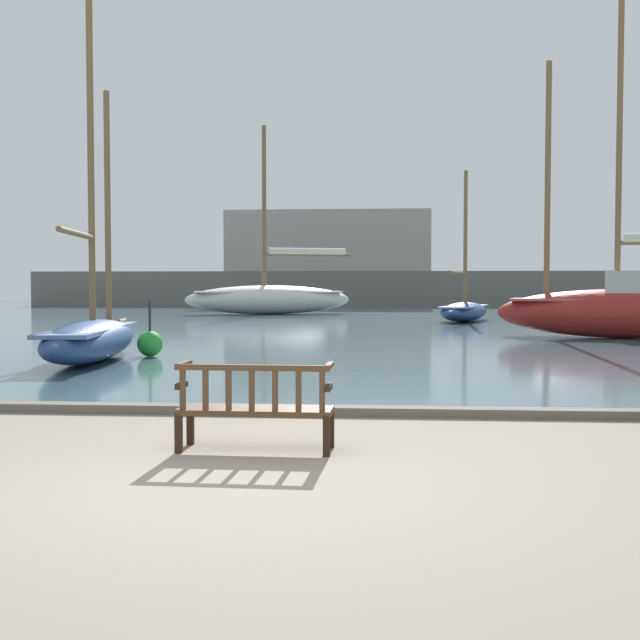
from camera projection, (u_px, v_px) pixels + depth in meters
The scene contains 10 objects.
ground_plane at pixel (226, 487), 6.86m from camera, with size 160.00×160.00×0.00m, color gray.
harbor_water at pixel (363, 312), 50.68m from camera, with size 100.00×80.00×0.08m, color #476670.
quay_edge_kerb at pixel (283, 410), 10.69m from camera, with size 40.00×0.30×0.12m, color #675F54.
park_bench at pixel (255, 406), 8.32m from camera, with size 1.61×0.57×0.92m.
sailboat_far_starboard at pixel (269, 297), 45.58m from camera, with size 9.75×5.19×10.66m.
sailboat_distant_harbor at pixel (625, 307), 24.90m from camera, with size 7.94×3.81×10.59m.
sailboat_far_port at pixel (92, 335), 17.47m from camera, with size 2.31×7.19×7.92m.
sailboat_nearest_starboard at pixel (464, 310), 36.67m from camera, with size 3.43×6.28×6.88m.
channel_buoy at pixel (150, 343), 18.52m from camera, with size 0.59×0.59×1.29m.
far_breakwater at pixel (355, 275), 60.66m from camera, with size 51.44×2.40×7.41m.
Camera 1 is at (1.34, -6.71, 1.73)m, focal length 45.00 mm.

